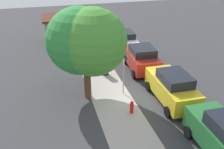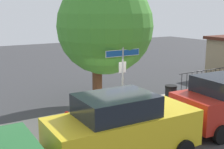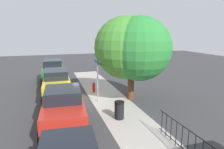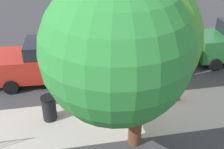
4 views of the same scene
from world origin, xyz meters
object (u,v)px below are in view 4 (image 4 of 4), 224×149
(car_yellow, at_px, (147,51))
(trash_bin, at_px, (49,108))
(shade_tree, at_px, (125,39))
(car_red, at_px, (45,61))
(fire_hydrant, at_px, (178,92))
(street_sign, at_px, (125,56))

(car_yellow, bearing_deg, trash_bin, 34.84)
(shade_tree, distance_m, car_red, 5.96)
(car_yellow, xyz_separation_m, trash_bin, (4.69, 3.10, -0.51))
(shade_tree, relative_size, car_red, 1.35)
(shade_tree, height_order, car_red, shade_tree)
(shade_tree, xyz_separation_m, trash_bin, (2.44, -1.67, -3.25))
(fire_hydrant, bearing_deg, car_red, -26.43)
(car_yellow, distance_m, car_red, 4.81)
(shade_tree, relative_size, trash_bin, 5.83)
(shade_tree, bearing_deg, car_red, -61.08)
(car_yellow, relative_size, car_red, 1.05)
(fire_hydrant, distance_m, trash_bin, 5.23)
(shade_tree, xyz_separation_m, car_yellow, (-2.25, -4.77, -2.74))
(street_sign, relative_size, trash_bin, 3.11)
(car_yellow, height_order, car_red, car_yellow)
(fire_hydrant, bearing_deg, street_sign, -5.04)
(car_yellow, height_order, fire_hydrant, car_yellow)
(shade_tree, relative_size, fire_hydrant, 7.33)
(trash_bin, bearing_deg, street_sign, -170.46)
(car_red, bearing_deg, shade_tree, 122.33)
(car_red, relative_size, fire_hydrant, 5.45)
(car_yellow, bearing_deg, street_sign, 57.90)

